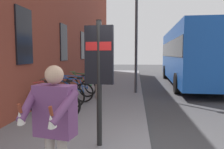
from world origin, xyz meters
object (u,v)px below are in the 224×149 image
object	(u,v)px
bicycle_leaning_wall	(58,96)
transit_info_sign	(99,63)
city_bus	(190,54)
bicycle_under_window	(70,92)
bicycle_end_of_row	(82,84)
street_lamp	(136,19)
bicycle_mid_rack	(53,103)
bicycle_nearest_sign	(75,88)
tourist_with_hotdogs	(54,119)
pedestrian_crossing_street	(98,74)

from	to	relation	value
bicycle_leaning_wall	transit_info_sign	world-z (taller)	transit_info_sign
bicycle_leaning_wall	city_bus	size ratio (longest dim) A/B	0.17
bicycle_leaning_wall	bicycle_under_window	xyz separation A→B (m)	(0.90, -0.12, 0.00)
bicycle_end_of_row	street_lamp	bearing A→B (deg)	-81.56
bicycle_under_window	transit_info_sign	bearing A→B (deg)	-155.22
street_lamp	city_bus	bearing A→B (deg)	-40.38
bicycle_mid_rack	bicycle_nearest_sign	bearing A→B (deg)	2.61
bicycle_mid_rack	street_lamp	xyz separation A→B (m)	(4.17, -2.33, 2.93)
bicycle_leaning_wall	street_lamp	bearing A→B (deg)	-37.78
bicycle_mid_rack	street_lamp	size ratio (longest dim) A/B	0.31
bicycle_end_of_row	bicycle_under_window	bearing A→B (deg)	-178.42
bicycle_leaning_wall	bicycle_nearest_sign	xyz separation A→B (m)	(1.81, -0.06, 0.00)
bicycle_mid_rack	transit_info_sign	world-z (taller)	transit_info_sign
bicycle_under_window	transit_info_sign	size ratio (longest dim) A/B	0.74
city_bus	tourist_with_hotdogs	world-z (taller)	city_bus
tourist_with_hotdogs	street_lamp	size ratio (longest dim) A/B	0.29
transit_info_sign	pedestrian_crossing_street	bearing A→B (deg)	10.07
bicycle_end_of_row	tourist_with_hotdogs	world-z (taller)	tourist_with_hotdogs
bicycle_under_window	pedestrian_crossing_street	world-z (taller)	pedestrian_crossing_street
bicycle_mid_rack	tourist_with_hotdogs	world-z (taller)	tourist_with_hotdogs
bicycle_nearest_sign	city_bus	xyz separation A→B (m)	(5.32, -5.76, 1.41)
bicycle_mid_rack	bicycle_leaning_wall	size ratio (longest dim) A/B	0.98
bicycle_under_window	bicycle_end_of_row	distance (m)	1.98
transit_info_sign	tourist_with_hotdogs	xyz separation A→B (m)	(-1.69, 0.25, -0.59)
transit_info_sign	city_bus	distance (m)	10.70
bicycle_leaning_wall	tourist_with_hotdogs	bearing A→B (deg)	-160.69
bicycle_under_window	street_lamp	xyz separation A→B (m)	(2.34, -2.40, 2.93)
bicycle_nearest_sign	bicycle_end_of_row	xyz separation A→B (m)	(1.07, -0.00, 0.00)
bicycle_mid_rack	transit_info_sign	distance (m)	2.77
bicycle_leaning_wall	transit_info_sign	size ratio (longest dim) A/B	0.73
bicycle_leaning_wall	street_lamp	world-z (taller)	street_lamp
city_bus	tourist_with_hotdogs	xyz separation A→B (m)	(-11.61, 4.25, -0.79)
pedestrian_crossing_street	tourist_with_hotdogs	xyz separation A→B (m)	(-6.32, -0.57, 0.04)
bicycle_leaning_wall	bicycle_under_window	size ratio (longest dim) A/B	1.00
bicycle_mid_rack	pedestrian_crossing_street	bearing A→B (deg)	-16.46
bicycle_leaning_wall	bicycle_nearest_sign	distance (m)	1.81
bicycle_mid_rack	bicycle_end_of_row	world-z (taller)	same
city_bus	bicycle_nearest_sign	bearing A→B (deg)	132.73
bicycle_mid_rack	bicycle_leaning_wall	distance (m)	0.94
bicycle_end_of_row	pedestrian_crossing_street	size ratio (longest dim) A/B	1.07
bicycle_end_of_row	tourist_with_hotdogs	size ratio (longest dim) A/B	1.04
bicycle_nearest_sign	bicycle_end_of_row	distance (m)	1.07
bicycle_mid_rack	tourist_with_hotdogs	distance (m)	3.87
bicycle_leaning_wall	bicycle_nearest_sign	world-z (taller)	same
bicycle_leaning_wall	pedestrian_crossing_street	distance (m)	2.17
city_bus	bicycle_under_window	bearing A→B (deg)	137.52
city_bus	pedestrian_crossing_street	bearing A→B (deg)	137.67
bicycle_mid_rack	street_lamp	world-z (taller)	street_lamp
street_lamp	bicycle_mid_rack	bearing A→B (deg)	150.76
bicycle_nearest_sign	tourist_with_hotdogs	size ratio (longest dim) A/B	1.04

